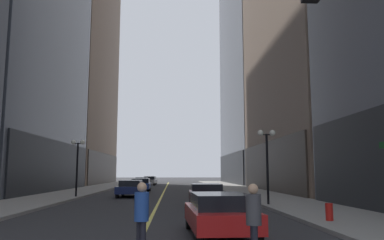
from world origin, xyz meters
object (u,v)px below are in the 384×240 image
Objects in this scene: pedestrian_with_orange_bag at (254,217)px; fire_hydrant_right at (329,214)px; car_navy at (131,188)px; street_lamp_right_mid at (267,150)px; car_maroon at (206,194)px; car_silver at (150,180)px; car_red at (219,213)px; street_lamp_left_far at (78,155)px; car_blue at (141,184)px; car_white at (142,182)px; pedestrian_in_blue_hoodie at (142,214)px.

pedestrian_with_orange_bag is 7.39m from fire_hydrant_right.
street_lamp_right_mid reaches higher than car_navy.
car_maroon is 36.45m from car_silver.
car_navy is 13.12m from street_lamp_right_mid.
fire_hydrant_right is (4.49, 2.44, -0.32)m from car_red.
street_lamp_left_far is 20.23m from fire_hydrant_right.
car_navy is 26.78m from car_silver.
car_blue reaches higher than fire_hydrant_right.
street_lamp_left_far is at bearing -101.07° from car_white.
fire_hydrant_right is (0.50, -7.37, -2.86)m from street_lamp_right_mid.
car_red is at bearing -75.61° from car_navy.
pedestrian_with_orange_bag is at bearing -105.29° from street_lamp_right_mid.
car_white is at bearing 106.68° from fire_hydrant_right.
street_lamp_left_far reaches higher than car_blue.
street_lamp_left_far is (-8.81, 17.42, 2.54)m from car_red.
car_silver is at bearing 96.23° from car_red.
car_silver is 5.66× the size of fire_hydrant_right.
fire_hydrant_right is at bearing -69.45° from car_blue.
street_lamp_right_mid is at bearing -30.72° from street_lamp_left_far.
car_navy is at bearing 23.46° from street_lamp_left_far.
fire_hydrant_right is at bearing -48.40° from street_lamp_left_far.
car_blue is 10.85m from street_lamp_left_far.
street_lamp_left_far is at bearing 140.65° from car_maroon.
car_blue is 2.64× the size of pedestrian_in_blue_hoodie.
car_blue and car_white have the same top height.
car_silver is (-0.11, 26.78, -0.00)m from car_navy.
car_navy is 19.14m from fire_hydrant_right.
car_navy reaches higher than fire_hydrant_right.
car_silver is (-0.23, 18.73, -0.00)m from car_blue.
car_red is at bearing -80.03° from car_blue.
car_silver is 48.88m from pedestrian_in_blue_hoodie.
pedestrian_in_blue_hoodie reaches higher than car_red.
car_maroon is 2.60× the size of pedestrian_with_orange_bag.
pedestrian_in_blue_hoodie is at bearing -141.35° from fire_hydrant_right.
car_red is 1.00× the size of street_lamp_right_mid.
car_red is 2.57× the size of pedestrian_with_orange_bag.
car_white is 39.24m from pedestrian_with_orange_bag.
car_white is 1.01× the size of street_lamp_left_far.
street_lamp_right_mid is 7.92m from fire_hydrant_right.
car_silver reaches higher than fire_hydrant_right.
street_lamp_right_mid is at bearing 74.71° from pedestrian_with_orange_bag.
car_white is 18.30m from street_lamp_left_far.
street_lamp_left_far and street_lamp_right_mid have the same top height.
car_blue is 8.06m from car_white.
street_lamp_left_far is 14.89m from street_lamp_right_mid.
car_maroon is 1.01× the size of car_white.
car_silver is 1.02× the size of street_lamp_left_far.
car_navy is at bearing 104.39° from car_red.
car_red is at bearing 53.02° from pedestrian_in_blue_hoodie.
car_silver is (-5.01, 45.90, -0.00)m from car_red.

